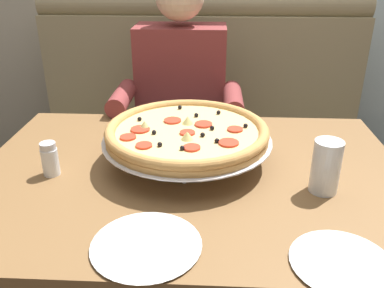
{
  "coord_description": "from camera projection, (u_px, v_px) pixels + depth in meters",
  "views": [
    {
      "loc": [
        0.06,
        -1.06,
        1.31
      ],
      "look_at": [
        0.0,
        0.08,
        0.77
      ],
      "focal_mm": 38.21,
      "sensor_mm": 36.0,
      "label": 1
    }
  ],
  "objects": [
    {
      "name": "diner_main",
      "position": [
        179.0,
        101.0,
        1.81
      ],
      "size": [
        0.54,
        0.64,
        1.27
      ],
      "color": "#2D3342",
      "rests_on": "ground_plane"
    },
    {
      "name": "dining_table",
      "position": [
        190.0,
        195.0,
        1.24
      ],
      "size": [
        1.28,
        0.91,
        0.72
      ],
      "color": "brown",
      "rests_on": "ground_plane"
    },
    {
      "name": "drinking_glass",
      "position": [
        325.0,
        170.0,
        1.08
      ],
      "size": [
        0.08,
        0.08,
        0.15
      ],
      "color": "silver",
      "rests_on": "dining_table"
    },
    {
      "name": "booth_bench",
      "position": [
        200.0,
        140.0,
        2.18
      ],
      "size": [
        1.73,
        0.78,
        1.13
      ],
      "color": "#998966",
      "rests_on": "ground_plane"
    },
    {
      "name": "plate_near_left",
      "position": [
        146.0,
        243.0,
        0.9
      ],
      "size": [
        0.25,
        0.25,
        0.02
      ],
      "color": "white",
      "rests_on": "dining_table"
    },
    {
      "name": "plate_near_right",
      "position": [
        343.0,
        261.0,
        0.84
      ],
      "size": [
        0.22,
        0.22,
        0.02
      ],
      "color": "white",
      "rests_on": "dining_table"
    },
    {
      "name": "pizza",
      "position": [
        187.0,
        133.0,
        1.23
      ],
      "size": [
        0.51,
        0.51,
        0.13
      ],
      "color": "silver",
      "rests_on": "dining_table"
    },
    {
      "name": "shaker_oregano",
      "position": [
        50.0,
        161.0,
        1.18
      ],
      "size": [
        0.05,
        0.05,
        0.1
      ],
      "color": "white",
      "rests_on": "dining_table"
    }
  ]
}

